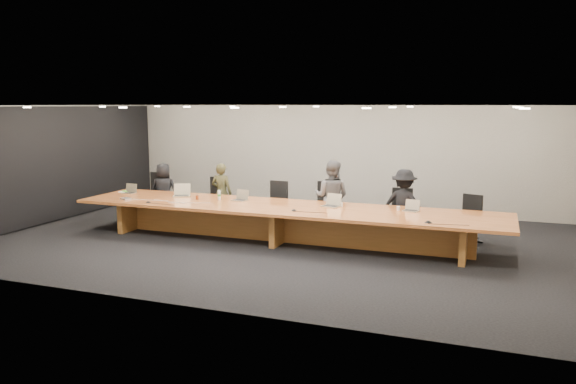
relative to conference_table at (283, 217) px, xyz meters
name	(u,v)px	position (x,y,z in m)	size (l,w,h in m)	color
ground	(283,242)	(0.00, 0.00, -0.52)	(12.00, 12.00, 0.00)	black
back_wall	(336,157)	(0.00, 4.00, 0.88)	(12.00, 0.02, 2.80)	beige
left_wall_panel	(53,165)	(-5.94, 0.00, 0.85)	(0.08, 7.84, 2.74)	black
conference_table	(283,217)	(0.00, 0.00, 0.00)	(9.00, 1.80, 0.75)	#984D21
chair_far_left	(155,195)	(-3.88, 1.19, 0.06)	(0.59, 0.59, 1.15)	black
chair_left	(213,199)	(-2.32, 1.32, 0.02)	(0.55, 0.55, 1.09)	black
chair_mid_left	(275,204)	(-0.70, 1.32, 0.02)	(0.55, 0.55, 1.07)	black
chair_mid_right	(322,206)	(0.46, 1.22, 0.04)	(0.57, 0.57, 1.12)	black
chair_right	(401,213)	(2.21, 1.30, 0.01)	(0.54, 0.54, 1.06)	black
chair_far_right	(468,218)	(3.59, 1.33, -0.02)	(0.51, 0.51, 0.99)	black
person_a	(164,191)	(-3.63, 1.19, 0.17)	(0.68, 0.44, 1.39)	black
person_b	(222,193)	(-2.05, 1.25, 0.20)	(0.53, 0.35, 1.44)	#33321B
person_c	(332,197)	(0.71, 1.13, 0.29)	(0.79, 0.61, 1.62)	#545456
person_d	(404,204)	(2.29, 1.13, 0.22)	(0.96, 0.55, 1.49)	black
laptop_a	(129,189)	(-3.99, 0.28, 0.34)	(0.29, 0.21, 0.23)	tan
laptop_b	(181,190)	(-2.60, 0.33, 0.38)	(0.37, 0.27, 0.29)	beige
laptop_c	(239,195)	(-1.12, 0.27, 0.35)	(0.32, 0.23, 0.25)	#BAAD8E
laptop_d	(331,200)	(0.94, 0.27, 0.37)	(0.35, 0.25, 0.27)	#C0B193
laptop_e	(411,205)	(2.55, 0.36, 0.34)	(0.29, 0.21, 0.23)	#B8A58C
water_bottle	(219,195)	(-1.59, 0.23, 0.33)	(0.06, 0.06, 0.20)	silver
amber_mug	(197,197)	(-2.06, 0.10, 0.27)	(0.07, 0.07, 0.09)	#682D12
paper_cup_near	(341,205)	(1.15, 0.36, 0.27)	(0.07, 0.07, 0.08)	white
paper_cup_far	(398,208)	(2.31, 0.36, 0.27)	(0.07, 0.07, 0.08)	white
notepad	(126,192)	(-4.16, 0.38, 0.24)	(0.29, 0.23, 0.02)	white
lime_gadget	(125,191)	(-4.17, 0.38, 0.26)	(0.14, 0.08, 0.02)	#58B430
av_box	(126,199)	(-3.54, -0.45, 0.25)	(0.22, 0.17, 0.03)	#B4B3B8
mic_left	(148,202)	(-2.84, -0.63, 0.24)	(0.12, 0.12, 0.03)	black
mic_center	(294,210)	(0.38, -0.39, 0.24)	(0.11, 0.11, 0.03)	black
mic_right	(428,222)	(3.00, -0.62, 0.25)	(0.13, 0.13, 0.03)	black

